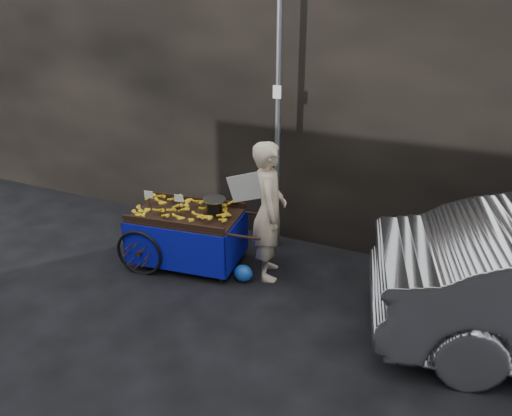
% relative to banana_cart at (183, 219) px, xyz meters
% --- Properties ---
extents(ground, '(80.00, 80.00, 0.00)m').
position_rel_banana_cart_xyz_m(ground, '(0.70, -0.25, -0.70)').
color(ground, black).
rests_on(ground, ground).
extents(building_wall, '(13.50, 2.00, 5.00)m').
position_rel_banana_cart_xyz_m(building_wall, '(1.09, 2.35, 1.80)').
color(building_wall, black).
rests_on(building_wall, ground).
extents(street_pole, '(0.12, 0.10, 4.00)m').
position_rel_banana_cart_xyz_m(street_pole, '(1.00, 1.05, 1.31)').
color(street_pole, slate).
rests_on(street_pole, ground).
extents(banana_cart, '(2.18, 1.22, 1.13)m').
position_rel_banana_cart_xyz_m(banana_cart, '(0.00, 0.00, 0.00)').
color(banana_cart, black).
rests_on(banana_cart, ground).
extents(vendor, '(0.94, 0.84, 1.94)m').
position_rel_banana_cart_xyz_m(vendor, '(1.25, 0.19, 0.27)').
color(vendor, beige).
rests_on(vendor, ground).
extents(plastic_bag, '(0.27, 0.21, 0.24)m').
position_rel_banana_cart_xyz_m(plastic_bag, '(1.01, -0.13, -0.58)').
color(plastic_bag, blue).
rests_on(plastic_bag, ground).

